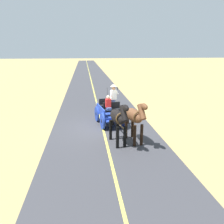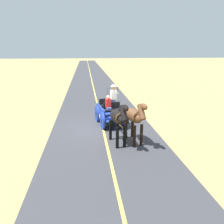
% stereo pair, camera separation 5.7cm
% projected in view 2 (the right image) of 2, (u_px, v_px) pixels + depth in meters
% --- Properties ---
extents(ground_plane, '(200.00, 200.00, 0.00)m').
position_uv_depth(ground_plane, '(103.00, 128.00, 13.39)').
color(ground_plane, tan).
extents(road_surface, '(5.92, 160.00, 0.01)m').
position_uv_depth(road_surface, '(103.00, 128.00, 13.39)').
color(road_surface, '#38383D').
rests_on(road_surface, ground).
extents(road_centre_stripe, '(0.12, 160.00, 0.00)m').
position_uv_depth(road_centre_stripe, '(103.00, 128.00, 13.39)').
color(road_centre_stripe, '#DBCC4C').
rests_on(road_centre_stripe, road_surface).
extents(horse_drawn_carriage, '(1.77, 4.51, 2.50)m').
position_uv_depth(horse_drawn_carriage, '(110.00, 112.00, 13.86)').
color(horse_drawn_carriage, '#1E3899').
rests_on(horse_drawn_carriage, ground).
extents(horse_near_side, '(0.86, 2.15, 2.21)m').
position_uv_depth(horse_near_side, '(135.00, 117.00, 11.02)').
color(horse_near_side, brown).
rests_on(horse_near_side, ground).
extents(horse_off_side, '(0.84, 2.15, 2.21)m').
position_uv_depth(horse_off_side, '(118.00, 118.00, 10.80)').
color(horse_off_side, black).
rests_on(horse_off_side, ground).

